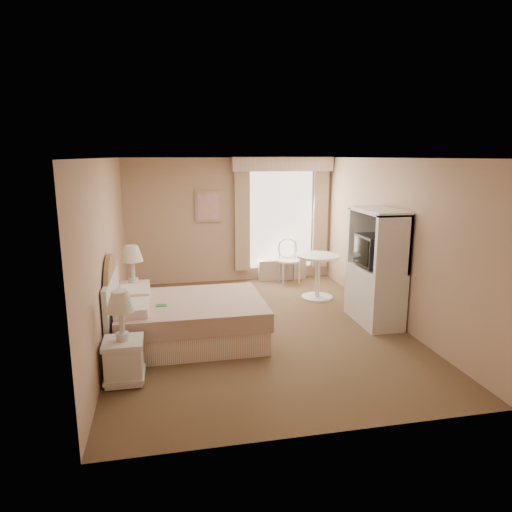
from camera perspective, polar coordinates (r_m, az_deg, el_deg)
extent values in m
cube|color=brown|center=(6.94, 0.32, -8.95)|extent=(4.20, 5.50, 0.01)
cube|color=silver|center=(6.47, 0.35, 12.15)|extent=(4.20, 5.50, 0.01)
cube|color=#D2AC8C|center=(9.27, -3.19, 4.45)|extent=(4.20, 0.01, 2.50)
cube|color=#D2AC8C|center=(4.03, 8.47, -6.23)|extent=(4.20, 0.01, 2.50)
cube|color=#D2AC8C|center=(6.50, -18.09, 0.44)|extent=(0.01, 5.50, 2.50)
cube|color=#D2AC8C|center=(7.31, 16.66, 1.81)|extent=(0.01, 5.50, 2.50)
cube|color=white|center=(9.45, 3.17, 4.60)|extent=(1.30, 0.02, 2.00)
cube|color=tan|center=(9.22, -1.76, 4.42)|extent=(0.30, 0.08, 2.05)
cube|color=tan|center=(9.64, 8.04, 4.65)|extent=(0.30, 0.08, 2.05)
cube|color=tan|center=(9.27, 3.40, 11.40)|extent=(2.05, 0.20, 0.28)
cube|color=beige|center=(9.56, 3.23, -1.66)|extent=(1.00, 0.22, 0.42)
cube|color=tan|center=(9.15, -5.99, 6.19)|extent=(0.52, 0.03, 0.62)
cube|color=beige|center=(9.13, -5.98, 6.17)|extent=(0.42, 0.02, 0.52)
cube|color=tan|center=(6.50, -7.92, -9.05)|extent=(1.91, 1.45, 0.33)
cube|color=beige|center=(6.40, -8.00, -6.62)|extent=(1.96, 1.51, 0.25)
cube|color=silver|center=(6.02, -15.27, -6.35)|extent=(0.41, 0.56, 0.13)
cube|color=silver|center=(6.68, -14.93, -4.48)|extent=(0.41, 0.56, 0.13)
cube|color=#258B3D|center=(6.22, -11.78, -6.05)|extent=(0.14, 0.10, 0.01)
cube|color=silver|center=(6.42, -17.47, -6.61)|extent=(0.06, 1.55, 1.00)
cylinder|color=#9D8053|center=(6.39, -17.52, -5.84)|extent=(0.05, 1.37, 1.37)
cube|color=silver|center=(5.50, -16.15, -12.70)|extent=(0.41, 0.41, 0.44)
cube|color=silver|center=(5.41, -16.31, -10.33)|extent=(0.44, 0.44, 0.05)
cube|color=silver|center=(5.57, -16.06, -14.10)|extent=(0.44, 0.44, 0.04)
cylinder|color=silver|center=(5.38, -16.36, -9.63)|extent=(0.14, 0.14, 0.09)
cylinder|color=silver|center=(5.32, -16.47, -7.87)|extent=(0.06, 0.06, 0.35)
cone|color=silver|center=(5.24, -16.63, -5.43)|extent=(0.32, 0.32, 0.23)
cube|color=silver|center=(7.54, -14.93, -5.56)|extent=(0.44, 0.44, 0.48)
cube|color=silver|center=(7.47, -15.04, -3.61)|extent=(0.48, 0.48, 0.06)
cube|color=silver|center=(7.59, -14.86, -6.72)|extent=(0.48, 0.48, 0.05)
cylinder|color=silver|center=(7.45, -15.08, -3.05)|extent=(0.15, 0.15, 0.10)
cylinder|color=silver|center=(7.40, -15.16, -1.62)|extent=(0.07, 0.07, 0.38)
cone|color=silver|center=(7.34, -15.27, 0.32)|extent=(0.34, 0.34, 0.25)
cylinder|color=silver|center=(8.41, 7.62, -5.10)|extent=(0.56, 0.56, 0.03)
cylinder|color=silver|center=(8.30, 7.70, -2.57)|extent=(0.09, 0.09, 0.76)
cylinder|color=silver|center=(8.21, 7.77, -0.01)|extent=(0.76, 0.76, 0.04)
cylinder|color=silver|center=(9.11, 3.41, -2.31)|extent=(0.03, 0.03, 0.44)
cylinder|color=silver|center=(9.20, 5.42, -2.19)|extent=(0.03, 0.03, 0.44)
cylinder|color=silver|center=(9.42, 2.89, -1.80)|extent=(0.03, 0.03, 0.44)
cylinder|color=silver|center=(9.51, 4.84, -1.70)|extent=(0.03, 0.03, 0.44)
cylinder|color=silver|center=(9.25, 4.16, -0.62)|extent=(0.43, 0.43, 0.04)
torus|color=silver|center=(9.33, 3.96, 0.98)|extent=(0.42, 0.10, 0.42)
cylinder|color=silver|center=(9.33, 2.92, 0.68)|extent=(0.03, 0.03, 0.39)
cylinder|color=silver|center=(9.41, 4.88, 0.76)|extent=(0.03, 0.03, 0.39)
cube|color=silver|center=(7.29, 14.56, -4.72)|extent=(0.53, 1.06, 0.87)
cube|color=silver|center=(6.66, 16.80, 1.23)|extent=(0.53, 0.08, 0.87)
cube|color=silver|center=(7.52, 13.29, 2.66)|extent=(0.53, 0.08, 0.87)
cube|color=silver|center=(7.02, 15.14, 5.47)|extent=(0.53, 1.06, 0.06)
cube|color=silver|center=(7.20, 16.69, 2.04)|extent=(0.04, 1.06, 0.87)
cube|color=black|center=(7.11, 14.73, 0.69)|extent=(0.46, 0.58, 0.46)
cube|color=black|center=(7.01, 13.03, 0.62)|extent=(0.02, 0.48, 0.39)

